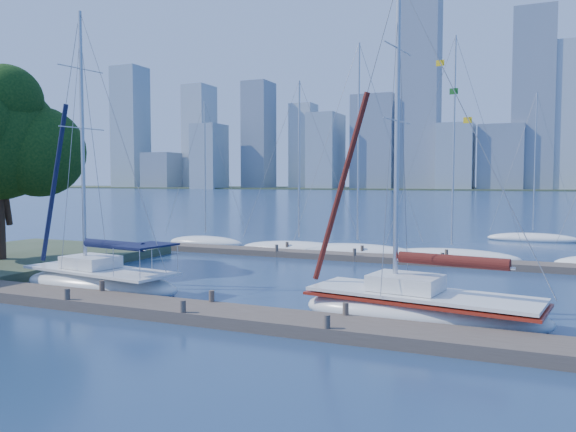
% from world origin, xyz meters
% --- Properties ---
extents(ground, '(700.00, 700.00, 0.00)m').
position_xyz_m(ground, '(0.00, 0.00, 0.00)').
color(ground, '#162A48').
rests_on(ground, ground).
extents(near_dock, '(26.00, 2.00, 0.40)m').
position_xyz_m(near_dock, '(0.00, 0.00, 0.20)').
color(near_dock, '#4D4138').
rests_on(near_dock, ground).
extents(far_dock, '(30.00, 1.80, 0.36)m').
position_xyz_m(far_dock, '(2.00, 16.00, 0.18)').
color(far_dock, '#4D4138').
rests_on(far_dock, ground).
extents(far_shore, '(800.00, 100.00, 1.50)m').
position_xyz_m(far_shore, '(0.00, 320.00, 0.00)').
color(far_shore, '#38472D').
rests_on(far_shore, ground).
extents(sailboat_navy, '(8.17, 3.72, 12.51)m').
position_xyz_m(sailboat_navy, '(-6.59, 2.53, 1.01)').
color(sailboat_navy, white).
rests_on(sailboat_navy, ground).
extents(sailboat_maroon, '(8.53, 3.90, 12.05)m').
position_xyz_m(sailboat_maroon, '(7.09, 2.71, 0.93)').
color(sailboat_maroon, white).
rests_on(sailboat_maroon, ground).
extents(bg_boat_0, '(6.35, 3.86, 10.77)m').
position_xyz_m(bg_boat_0, '(-11.45, 18.94, 0.24)').
color(bg_boat_0, white).
rests_on(bg_boat_0, ground).
extents(bg_boat_1, '(8.26, 2.33, 11.53)m').
position_xyz_m(bg_boat_1, '(-3.54, 17.72, 0.25)').
color(bg_boat_1, white).
rests_on(bg_boat_1, ground).
extents(bg_boat_2, '(8.36, 4.80, 13.57)m').
position_xyz_m(bg_boat_2, '(0.44, 17.74, 0.27)').
color(bg_boat_2, white).
rests_on(bg_boat_2, ground).
extents(bg_boat_3, '(8.03, 2.99, 13.49)m').
position_xyz_m(bg_boat_3, '(6.13, 18.09, 0.25)').
color(bg_boat_3, white).
rests_on(bg_boat_3, ground).
extents(bg_boat_7, '(6.98, 4.32, 11.84)m').
position_xyz_m(bg_boat_7, '(10.59, 31.72, 0.23)').
color(bg_boat_7, white).
rests_on(bg_boat_7, ground).
extents(skyline, '(504.04, 51.31, 124.25)m').
position_xyz_m(skyline, '(20.08, 290.52, 36.15)').
color(skyline, gray).
rests_on(skyline, ground).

